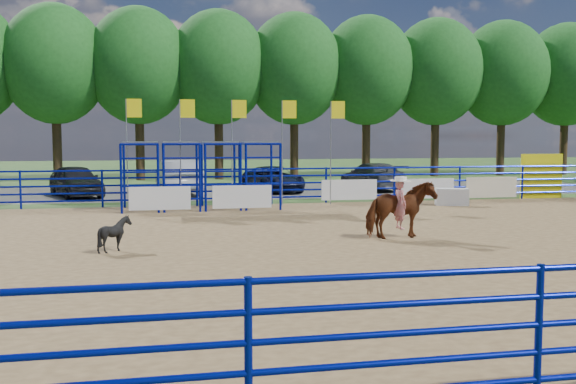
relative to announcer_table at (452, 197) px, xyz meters
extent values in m
plane|color=#365723|center=(-7.71, -8.05, -0.36)|extent=(120.00, 120.00, 0.00)
cube|color=olive|center=(-7.71, -8.05, -0.35)|extent=(30.00, 20.00, 0.02)
cube|color=slate|center=(-7.71, 8.95, -0.36)|extent=(40.00, 10.00, 0.01)
cube|color=silver|center=(0.00, 0.00, 0.00)|extent=(1.40, 0.95, 0.68)
imported|color=#652F14|center=(-5.12, -7.53, 0.44)|extent=(1.95, 1.07, 1.57)
imported|color=red|center=(-5.12, -7.53, 1.25)|extent=(0.38, 0.52, 1.33)
cylinder|color=white|center=(-5.12, -7.53, 1.95)|extent=(0.54, 0.54, 0.12)
imported|color=black|center=(-12.58, -8.02, 0.09)|extent=(0.79, 0.71, 0.86)
imported|color=black|center=(-15.30, 6.98, 0.38)|extent=(3.18, 4.64, 1.47)
imported|color=#94979C|center=(-10.64, 7.50, 0.48)|extent=(2.22, 5.17, 1.66)
imported|color=#141933|center=(-5.93, 7.76, 0.28)|extent=(2.84, 4.85, 1.27)
imported|color=#525254|center=(-0.67, 7.91, 0.35)|extent=(2.51, 5.02, 1.40)
cube|color=white|center=(-11.51, -0.28, 0.19)|extent=(2.20, 0.04, 0.85)
cube|color=white|center=(-8.51, -0.28, 0.19)|extent=(2.20, 0.04, 0.85)
cube|color=white|center=(-3.71, 1.91, 0.19)|extent=(2.40, 0.04, 0.85)
cube|color=white|center=(-0.21, 1.91, 0.19)|extent=(2.40, 0.04, 0.85)
cube|color=beige|center=(2.79, 1.91, 0.19)|extent=(2.40, 0.04, 0.90)
cube|color=yellow|center=(5.29, 2.05, 0.64)|extent=(2.00, 0.12, 2.00)
cylinder|color=#3F2B19|center=(-17.71, 17.95, 2.04)|extent=(0.56, 0.56, 4.80)
ellipsoid|color=#194F1A|center=(-17.71, 17.95, 7.20)|extent=(6.40, 6.40, 7.36)
cylinder|color=#3F2B19|center=(-12.71, 17.95, 2.04)|extent=(0.56, 0.56, 4.80)
ellipsoid|color=#194F1A|center=(-12.71, 17.95, 7.20)|extent=(6.40, 6.40, 7.36)
cylinder|color=#3F2B19|center=(-7.71, 17.95, 2.04)|extent=(0.56, 0.56, 4.80)
ellipsoid|color=#194F1A|center=(-7.71, 17.95, 7.20)|extent=(6.40, 6.40, 7.36)
cylinder|color=#3F2B19|center=(-2.71, 17.95, 2.04)|extent=(0.56, 0.56, 4.80)
ellipsoid|color=#194F1A|center=(-2.71, 17.95, 7.20)|extent=(6.40, 6.40, 7.36)
cylinder|color=#3F2B19|center=(2.29, 17.95, 2.04)|extent=(0.56, 0.56, 4.80)
ellipsoid|color=#194F1A|center=(2.29, 17.95, 7.20)|extent=(6.40, 6.40, 7.36)
cylinder|color=#3F2B19|center=(7.29, 17.95, 2.04)|extent=(0.56, 0.56, 4.80)
ellipsoid|color=#194F1A|center=(7.29, 17.95, 7.20)|extent=(6.40, 6.40, 7.36)
cylinder|color=#3F2B19|center=(12.29, 17.95, 2.04)|extent=(0.56, 0.56, 4.80)
ellipsoid|color=#194F1A|center=(12.29, 17.95, 7.20)|extent=(6.40, 6.40, 7.36)
cylinder|color=#3F2B19|center=(17.29, 17.95, 2.04)|extent=(0.56, 0.56, 4.80)
ellipsoid|color=#194F1A|center=(17.29, 17.95, 7.20)|extent=(6.40, 6.40, 7.36)
camera|label=1|loc=(-11.49, -23.83, 2.44)|focal=40.00mm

